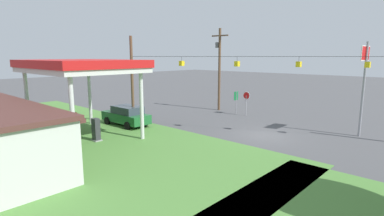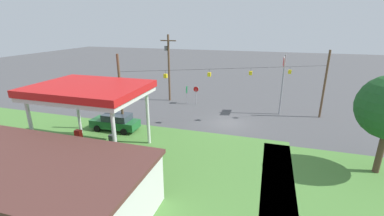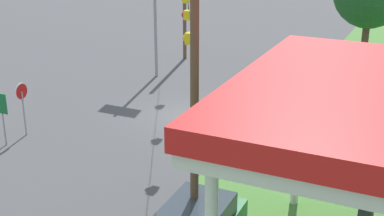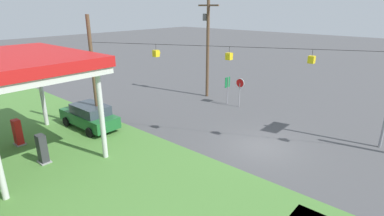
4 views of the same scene
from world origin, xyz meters
name	(u,v)px [view 3 (image 3 of 4)]	position (x,y,z in m)	size (l,w,h in m)	color
ground_plane	(188,116)	(0.00, 0.00, 0.00)	(160.00, 160.00, 0.00)	#4C4C4F
gas_station_canopy	(374,106)	(9.80, 9.64, 5.27)	(8.84, 6.59, 5.80)	silver
stop_sign_roadside	(22,98)	(5.29, -5.68, 1.81)	(0.80, 0.08, 2.50)	#99999E
route_sign	(1,108)	(6.56, -5.71, 1.71)	(0.10, 0.70, 2.40)	gray
signal_span_gantry	(187,33)	(0.00, -0.01, 4.25)	(20.14, 10.24, 7.74)	brown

